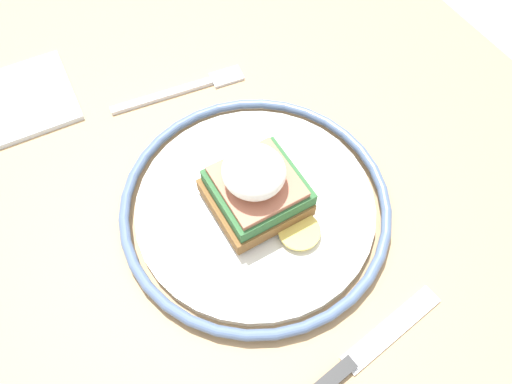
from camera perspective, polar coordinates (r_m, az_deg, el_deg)
ground_plane at (r=1.17m, az=-2.28°, el=-20.30°), size 6.00×6.00×0.00m
dining_table at (r=0.58m, az=-4.39°, el=-9.42°), size 0.97×0.83×0.72m
plate at (r=0.48m, az=-0.00°, el=-1.65°), size 0.26×0.26×0.02m
sandwich at (r=0.45m, az=-0.06°, el=0.81°), size 0.11×0.08×0.07m
fork at (r=0.58m, az=-8.08°, el=11.58°), size 0.04×0.15×0.00m
knife at (r=0.44m, az=9.90°, el=-19.44°), size 0.04×0.19×0.01m
napkin at (r=0.62m, az=-26.28°, el=9.02°), size 0.12×0.14×0.01m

